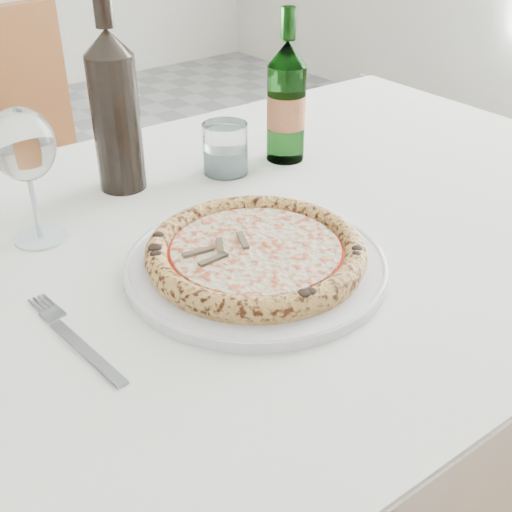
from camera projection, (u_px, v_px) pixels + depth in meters
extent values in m
cube|color=#5B5A61|center=(175.00, 472.00, 1.48)|extent=(5.00, 6.00, 0.02)
cube|color=brown|center=(210.00, 255.00, 0.88)|extent=(1.48, 0.89, 0.04)
cube|color=white|center=(210.00, 241.00, 0.87)|extent=(1.54, 0.95, 0.01)
cube|color=white|center=(77.00, 202.00, 1.22)|extent=(1.50, 0.01, 0.22)
cube|color=white|center=(472.00, 511.00, 0.64)|extent=(1.50, 0.01, 0.22)
cube|color=white|center=(505.00, 174.00, 1.34)|extent=(0.01, 0.88, 0.22)
cylinder|color=brown|center=(343.00, 241.00, 1.67)|extent=(0.06, 0.06, 0.71)
cube|color=brown|center=(57.00, 233.00, 1.51)|extent=(0.43, 0.43, 0.04)
cylinder|color=brown|center=(86.00, 266.00, 1.83)|extent=(0.04, 0.04, 0.43)
cylinder|color=brown|center=(161.00, 309.00, 1.65)|extent=(0.04, 0.04, 0.43)
cylinder|color=brown|center=(54.00, 373.00, 1.44)|extent=(0.04, 0.04, 0.43)
cylinder|color=white|center=(256.00, 265.00, 0.80)|extent=(0.33, 0.33, 0.01)
torus|color=white|center=(256.00, 261.00, 0.80)|extent=(0.33, 0.33, 0.01)
cylinder|color=tan|center=(256.00, 256.00, 0.79)|extent=(0.27, 0.27, 0.01)
torus|color=#C08D46|center=(256.00, 250.00, 0.79)|extent=(0.27, 0.27, 0.03)
cylinder|color=#C30403|center=(256.00, 250.00, 0.79)|extent=(0.23, 0.23, 0.00)
cylinder|color=beige|center=(256.00, 248.00, 0.79)|extent=(0.21, 0.21, 0.00)
cube|color=#4F4237|center=(273.00, 238.00, 0.80)|extent=(0.04, 0.01, 0.00)
cube|color=#4F4237|center=(235.00, 232.00, 0.81)|extent=(0.01, 0.04, 0.00)
cube|color=#4F4237|center=(217.00, 261.00, 0.75)|extent=(0.04, 0.01, 0.00)
cube|color=#4F4237|center=(273.00, 256.00, 0.77)|extent=(0.01, 0.04, 0.00)
cube|color=slate|center=(87.00, 352.00, 0.67)|extent=(0.02, 0.14, 0.00)
cube|color=slate|center=(53.00, 315.00, 0.72)|extent=(0.02, 0.02, 0.00)
cylinder|color=slate|center=(36.00, 307.00, 0.73)|extent=(0.00, 0.03, 0.00)
cylinder|color=slate|center=(41.00, 305.00, 0.74)|extent=(0.00, 0.03, 0.00)
cylinder|color=slate|center=(46.00, 303.00, 0.74)|extent=(0.00, 0.03, 0.00)
cylinder|color=slate|center=(51.00, 301.00, 0.74)|extent=(0.00, 0.03, 0.00)
cylinder|color=silver|center=(41.00, 238.00, 0.87)|extent=(0.07, 0.07, 0.00)
cylinder|color=silver|center=(35.00, 206.00, 0.84)|extent=(0.01, 0.01, 0.09)
ellipsoid|color=white|center=(22.00, 145.00, 0.80)|extent=(0.08, 0.08, 0.09)
cylinder|color=white|center=(225.00, 148.00, 1.04)|extent=(0.07, 0.07, 0.08)
cylinder|color=#B9E4ED|center=(226.00, 160.00, 1.05)|extent=(0.07, 0.07, 0.04)
cylinder|color=#457743|center=(286.00, 114.00, 1.07)|extent=(0.06, 0.06, 0.16)
cone|color=#457743|center=(288.00, 53.00, 1.02)|extent=(0.06, 0.06, 0.04)
cylinder|color=#457743|center=(288.00, 23.00, 0.99)|extent=(0.02, 0.02, 0.05)
cylinder|color=tan|center=(286.00, 111.00, 1.07)|extent=(0.06, 0.06, 0.05)
cylinder|color=black|center=(117.00, 124.00, 0.96)|extent=(0.07, 0.07, 0.21)
cone|color=black|center=(107.00, 41.00, 0.90)|extent=(0.07, 0.07, 0.04)
cylinder|color=black|center=(103.00, 8.00, 0.87)|extent=(0.03, 0.03, 0.05)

